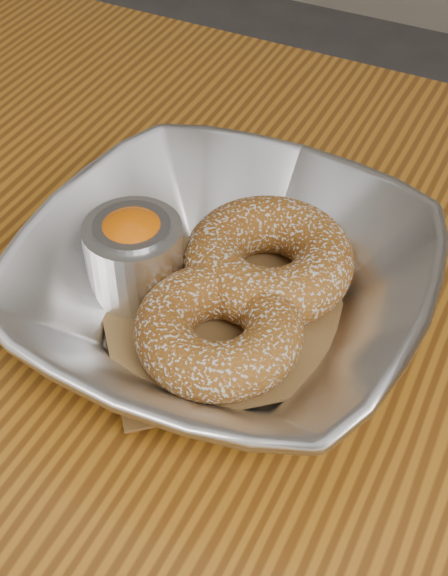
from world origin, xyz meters
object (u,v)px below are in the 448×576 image
at_px(ramekin, 134,253).
at_px(serving_bowl, 224,289).
at_px(donut_back, 269,260).
at_px(table, 178,484).
at_px(donut_front, 219,330).

bearing_deg(ramekin, serving_bowl, 2.78).
xyz_separation_m(donut_back, ramekin, (-0.07, -0.04, 0.01)).
relative_size(table, serving_bowl, 5.01).
xyz_separation_m(table, serving_bowl, (0.00, 0.06, 0.13)).
xyz_separation_m(serving_bowl, ramekin, (-0.06, -0.00, 0.01)).
height_order(table, ramekin, ramekin).
xyz_separation_m(serving_bowl, donut_front, (0.01, -0.03, -0.00)).
distance_m(table, serving_bowl, 0.14).
height_order(donut_front, ramekin, ramekin).
relative_size(table, ramekin, 20.00).
height_order(serving_bowl, donut_back, serving_bowl).
bearing_deg(table, donut_front, 64.65).
bearing_deg(donut_front, serving_bowl, 110.72).
relative_size(table, donut_back, 11.47).
xyz_separation_m(serving_bowl, donut_back, (0.01, 0.04, -0.00)).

